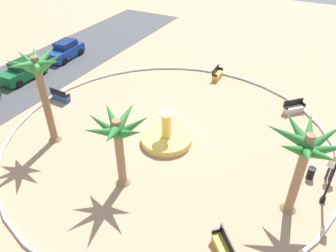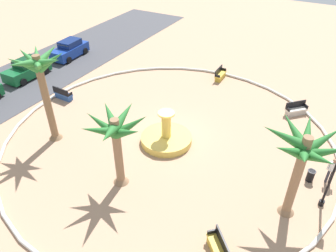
{
  "view_description": "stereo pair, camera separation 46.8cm",
  "coord_description": "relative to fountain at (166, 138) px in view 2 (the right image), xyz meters",
  "views": [
    {
      "loc": [
        -15.18,
        -7.84,
        12.88
      ],
      "look_at": [
        -0.15,
        -0.03,
        1.0
      ],
      "focal_mm": 34.73,
      "sensor_mm": 36.0,
      "label": 1
    },
    {
      "loc": [
        -14.96,
        -8.25,
        12.88
      ],
      "look_at": [
        -0.15,
        -0.03,
        1.0
      ],
      "focal_mm": 34.73,
      "sensor_mm": 36.0,
      "label": 2
    }
  ],
  "objects": [
    {
      "name": "parked_car_second",
      "position": [
        2.19,
        15.05,
        0.46
      ],
      "size": [
        4.01,
        1.94,
        1.67
      ],
      "color": "#145B2D",
      "rests_on": "ground"
    },
    {
      "name": "person_cyclist_helmet",
      "position": [
        1.15,
        -9.58,
        0.61
      ],
      "size": [
        0.24,
        0.53,
        1.66
      ],
      "color": "#33333D",
      "rests_on": "ground"
    },
    {
      "name": "ground_plane",
      "position": [
        0.51,
        0.11,
        -0.32
      ],
      "size": [
        80.0,
        80.0,
        0.0
      ],
      "primitive_type": "plane",
      "color": "tan"
    },
    {
      "name": "lamppost",
      "position": [
        -0.75,
        -9.52,
        2.16
      ],
      "size": [
        0.32,
        0.32,
        4.23
      ],
      "color": "black",
      "rests_on": "ground"
    },
    {
      "name": "trash_bin",
      "position": [
        0.8,
        -8.68,
        0.07
      ],
      "size": [
        0.46,
        0.46,
        0.73
      ],
      "color": "black",
      "rests_on": "ground"
    },
    {
      "name": "street_asphalt",
      "position": [
        0.51,
        15.06,
        -0.3
      ],
      "size": [
        48.0,
        8.0,
        0.03
      ],
      "primitive_type": "cube",
      "color": "#424247",
      "rests_on": "ground"
    },
    {
      "name": "fountain",
      "position": [
        0.0,
        0.0,
        0.0
      ],
      "size": [
        3.27,
        3.27,
        2.25
      ],
      "color": "gold",
      "rests_on": "ground"
    },
    {
      "name": "bench_southeast",
      "position": [
        7.38,
        -6.61,
        0.03
      ],
      "size": [
        1.49,
        1.48,
        1.0
      ],
      "color": "beige",
      "rests_on": "ground"
    },
    {
      "name": "palm_tree_mid_plaza",
      "position": [
        -2.08,
        -8.02,
        3.46
      ],
      "size": [
        3.83,
        3.82,
        4.96
      ],
      "color": "#8E6B4C",
      "rests_on": "ground"
    },
    {
      "name": "palm_tree_by_curb",
      "position": [
        -4.35,
        0.45,
        2.95
      ],
      "size": [
        3.63,
        3.47,
        4.43
      ],
      "color": "#8E6B4C",
      "rests_on": "ground"
    },
    {
      "name": "palm_tree_near_fountain",
      "position": [
        -3.14,
        6.56,
        4.27
      ],
      "size": [
        3.45,
        3.41,
        6.02
      ],
      "color": "brown",
      "rests_on": "ground"
    },
    {
      "name": "bench_east",
      "position": [
        0.89,
        9.72,
        0.03
      ],
      "size": [
        0.57,
        1.62,
        1.0
      ],
      "color": "#335BA8",
      "rests_on": "ground"
    },
    {
      "name": "bench_west",
      "position": [
        10.06,
        0.29,
        0.03
      ],
      "size": [
        1.61,
        0.53,
        1.0
      ],
      "color": "gold",
      "rests_on": "ground"
    },
    {
      "name": "bench_north",
      "position": [
        -5.96,
        -5.94,
        0.03
      ],
      "size": [
        1.51,
        1.46,
        1.0
      ],
      "color": "gold",
      "rests_on": "ground"
    },
    {
      "name": "plaza_curb",
      "position": [
        0.51,
        0.11,
        -0.22
      ],
      "size": [
        21.11,
        21.11,
        0.2
      ],
      "primitive_type": "torus",
      "color": "silver",
      "rests_on": "ground"
    },
    {
      "name": "parked_car_third",
      "position": [
        7.38,
        14.99,
        0.46
      ],
      "size": [
        4.09,
        2.09,
        1.67
      ],
      "color": "navy",
      "rests_on": "ground"
    }
  ]
}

